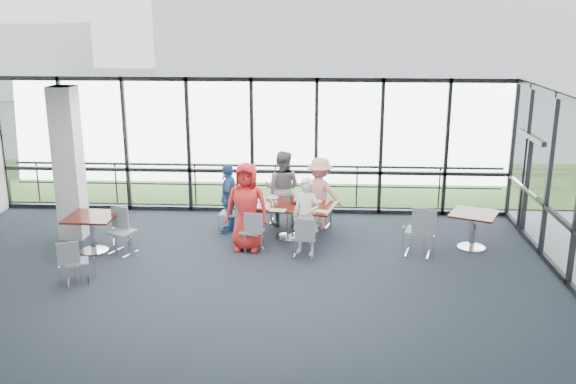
# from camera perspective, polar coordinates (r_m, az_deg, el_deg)

# --- Properties ---
(floor) EXTENTS (12.00, 10.00, 0.02)m
(floor) POSITION_cam_1_polar(r_m,az_deg,el_deg) (10.84, -6.02, -9.72)
(floor) COLOR #202933
(floor) RESTS_ON ground
(ceiling) EXTENTS (12.00, 10.00, 0.04)m
(ceiling) POSITION_cam_1_polar(r_m,az_deg,el_deg) (9.90, -6.55, 7.31)
(ceiling) COLOR white
(ceiling) RESTS_ON ground
(curtain_wall_back) EXTENTS (12.00, 0.10, 3.20)m
(curtain_wall_back) POSITION_cam_1_polar(r_m,az_deg,el_deg) (15.05, -3.21, 4.08)
(curtain_wall_back) COLOR white
(curtain_wall_back) RESTS_ON ground
(exit_door) EXTENTS (0.12, 1.60, 2.10)m
(exit_door) POSITION_cam_1_polar(r_m,az_deg,el_deg) (14.54, 20.46, 0.45)
(exit_door) COLOR black
(exit_door) RESTS_ON ground
(structural_column) EXTENTS (0.50, 0.50, 3.20)m
(structural_column) POSITION_cam_1_polar(r_m,az_deg,el_deg) (14.03, -18.92, 2.39)
(structural_column) COLOR silver
(structural_column) RESTS_ON ground
(apron) EXTENTS (80.00, 70.00, 0.02)m
(apron) POSITION_cam_1_polar(r_m,az_deg,el_deg) (20.26, -1.59, 2.45)
(apron) COLOR gray
(apron) RESTS_ON ground
(grass_strip) EXTENTS (80.00, 5.00, 0.01)m
(grass_strip) POSITION_cam_1_polar(r_m,az_deg,el_deg) (18.32, -2.11, 1.11)
(grass_strip) COLOR #326128
(grass_strip) RESTS_ON ground
(hangar_main) EXTENTS (24.00, 10.00, 6.00)m
(hangar_main) POSITION_cam_1_polar(r_m,az_deg,el_deg) (41.75, 6.59, 13.39)
(hangar_main) COLOR silver
(hangar_main) RESTS_ON ground
(guard_rail) EXTENTS (12.00, 0.06, 0.06)m
(guard_rail) POSITION_cam_1_polar(r_m,az_deg,el_deg) (15.89, -2.91, 0.63)
(guard_rail) COLOR #2D2D33
(guard_rail) RESTS_ON ground
(main_table) EXTENTS (2.10, 1.48, 0.75)m
(main_table) POSITION_cam_1_polar(r_m,az_deg,el_deg) (13.45, 0.07, -1.61)
(main_table) COLOR #3C0F0E
(main_table) RESTS_ON ground
(side_table_left) EXTENTS (0.95, 0.95, 0.75)m
(side_table_left) POSITION_cam_1_polar(r_m,az_deg,el_deg) (13.28, -17.04, -2.46)
(side_table_left) COLOR #3C0F0E
(side_table_left) RESTS_ON ground
(side_table_right) EXTENTS (1.13, 1.13, 0.75)m
(side_table_right) POSITION_cam_1_polar(r_m,az_deg,el_deg) (13.40, 16.17, -2.27)
(side_table_right) COLOR #3C0F0E
(side_table_right) RESTS_ON ground
(diner_near_left) EXTENTS (0.94, 0.68, 1.79)m
(diner_near_left) POSITION_cam_1_polar(r_m,az_deg,el_deg) (12.76, -3.68, -1.32)
(diner_near_left) COLOR red
(diner_near_left) RESTS_ON ground
(diner_near_right) EXTENTS (0.67, 0.59, 1.54)m
(diner_near_right) POSITION_cam_1_polar(r_m,az_deg,el_deg) (12.56, 1.62, -2.19)
(diner_near_right) COLOR white
(diner_near_right) RESTS_ON ground
(diner_far_left) EXTENTS (0.91, 0.66, 1.70)m
(diner_far_left) POSITION_cam_1_polar(r_m,az_deg,el_deg) (14.25, -0.51, 0.33)
(diner_far_left) COLOR slate
(diner_far_left) RESTS_ON ground
(diner_far_right) EXTENTS (1.15, 0.88, 1.59)m
(diner_far_right) POSITION_cam_1_polar(r_m,az_deg,el_deg) (14.07, 2.85, -0.11)
(diner_far_right) COLOR pink
(diner_far_right) RESTS_ON ground
(diner_end) EXTENTS (0.53, 0.92, 1.52)m
(diner_end) POSITION_cam_1_polar(r_m,az_deg,el_deg) (13.86, -5.29, -0.55)
(diner_end) COLOR #315A94
(diner_end) RESTS_ON ground
(chair_main_nl) EXTENTS (0.50, 0.50, 0.83)m
(chair_main_nl) POSITION_cam_1_polar(r_m,az_deg,el_deg) (12.80, -3.23, -3.53)
(chair_main_nl) COLOR gray
(chair_main_nl) RESTS_ON ground
(chair_main_nr) EXTENTS (0.47, 0.47, 0.82)m
(chair_main_nr) POSITION_cam_1_polar(r_m,az_deg,el_deg) (12.48, 1.38, -4.04)
(chair_main_nr) COLOR gray
(chair_main_nr) RESTS_ON ground
(chair_main_fl) EXTENTS (0.46, 0.46, 0.88)m
(chair_main_fl) POSITION_cam_1_polar(r_m,az_deg,el_deg) (14.52, -0.74, -1.04)
(chair_main_fl) COLOR gray
(chair_main_fl) RESTS_ON ground
(chair_main_fr) EXTENTS (0.58, 0.58, 0.96)m
(chair_main_fr) POSITION_cam_1_polar(r_m,az_deg,el_deg) (14.29, 2.82, -1.18)
(chair_main_fr) COLOR gray
(chair_main_fr) RESTS_ON ground
(chair_main_end) EXTENTS (0.45, 0.45, 0.82)m
(chair_main_end) POSITION_cam_1_polar(r_m,az_deg,el_deg) (13.99, -5.24, -1.91)
(chair_main_end) COLOR gray
(chair_main_end) RESTS_ON ground
(chair_spare_la) EXTENTS (0.51, 0.51, 0.81)m
(chair_spare_la) POSITION_cam_1_polar(r_m,az_deg,el_deg) (11.90, -18.27, -5.91)
(chair_spare_la) COLOR gray
(chair_spare_la) RESTS_ON ground
(chair_spare_lb) EXTENTS (0.58, 0.58, 0.90)m
(chair_spare_lb) POSITION_cam_1_polar(r_m,az_deg,el_deg) (13.07, -14.55, -3.45)
(chair_spare_lb) COLOR gray
(chair_spare_lb) RESTS_ON ground
(chair_spare_r) EXTENTS (0.59, 0.59, 0.99)m
(chair_spare_r) POSITION_cam_1_polar(r_m,az_deg,el_deg) (12.83, 11.54, -3.41)
(chair_spare_r) COLOR gray
(chair_spare_r) RESTS_ON ground
(plate_nl) EXTENTS (0.27, 0.27, 0.01)m
(plate_nl) POSITION_cam_1_polar(r_m,az_deg,el_deg) (13.25, -2.44, -1.29)
(plate_nl) COLOR white
(plate_nl) RESTS_ON main_table
(plate_nr) EXTENTS (0.25, 0.25, 0.01)m
(plate_nr) POSITION_cam_1_polar(r_m,az_deg,el_deg) (12.95, 1.97, -1.69)
(plate_nr) COLOR white
(plate_nr) RESTS_ON main_table
(plate_fl) EXTENTS (0.27, 0.27, 0.01)m
(plate_fl) POSITION_cam_1_polar(r_m,az_deg,el_deg) (13.88, -1.39, -0.48)
(plate_fl) COLOR white
(plate_fl) RESTS_ON main_table
(plate_fr) EXTENTS (0.28, 0.28, 0.01)m
(plate_fr) POSITION_cam_1_polar(r_m,az_deg,el_deg) (13.61, 2.47, -0.82)
(plate_fr) COLOR white
(plate_fr) RESTS_ON main_table
(plate_end) EXTENTS (0.23, 0.23, 0.01)m
(plate_end) POSITION_cam_1_polar(r_m,az_deg,el_deg) (13.68, -2.99, -0.75)
(plate_end) COLOR white
(plate_end) RESTS_ON main_table
(tumbler_a) EXTENTS (0.07, 0.07, 0.14)m
(tumbler_a) POSITION_cam_1_polar(r_m,az_deg,el_deg) (13.23, -1.45, -1.01)
(tumbler_a) COLOR white
(tumbler_a) RESTS_ON main_table
(tumbler_b) EXTENTS (0.06, 0.06, 0.13)m
(tumbler_b) POSITION_cam_1_polar(r_m,az_deg,el_deg) (13.17, 0.95, -1.12)
(tumbler_b) COLOR white
(tumbler_b) RESTS_ON main_table
(tumbler_c) EXTENTS (0.07, 0.07, 0.15)m
(tumbler_c) POSITION_cam_1_polar(r_m,az_deg,el_deg) (13.66, 0.41, -0.47)
(tumbler_c) COLOR white
(tumbler_c) RESTS_ON main_table
(tumbler_d) EXTENTS (0.07, 0.07, 0.15)m
(tumbler_d) POSITION_cam_1_polar(r_m,az_deg,el_deg) (13.46, -3.07, -0.74)
(tumbler_d) COLOR white
(tumbler_d) RESTS_ON main_table
(menu_a) EXTENTS (0.36, 0.28, 0.00)m
(menu_a) POSITION_cam_1_polar(r_m,az_deg,el_deg) (13.01, -0.91, -1.62)
(menu_a) COLOR silver
(menu_a) RESTS_ON main_table
(menu_b) EXTENTS (0.33, 0.27, 0.00)m
(menu_b) POSITION_cam_1_polar(r_m,az_deg,el_deg) (12.97, 3.01, -1.71)
(menu_b) COLOR silver
(menu_b) RESTS_ON main_table
(menu_c) EXTENTS (0.28, 0.19, 0.00)m
(menu_c) POSITION_cam_1_polar(r_m,az_deg,el_deg) (13.75, 0.93, -0.67)
(menu_c) COLOR silver
(menu_c) RESTS_ON main_table
(condiment_caddy) EXTENTS (0.10, 0.07, 0.04)m
(condiment_caddy) POSITION_cam_1_polar(r_m,az_deg,el_deg) (13.43, 0.52, -0.99)
(condiment_caddy) COLOR black
(condiment_caddy) RESTS_ON main_table
(ketchup_bottle) EXTENTS (0.06, 0.06, 0.18)m
(ketchup_bottle) POSITION_cam_1_polar(r_m,az_deg,el_deg) (13.39, 0.37, -0.72)
(ketchup_bottle) COLOR maroon
(ketchup_bottle) RESTS_ON main_table
(green_bottle) EXTENTS (0.05, 0.05, 0.20)m
(green_bottle) POSITION_cam_1_polar(r_m,az_deg,el_deg) (13.40, 0.24, -0.67)
(green_bottle) COLOR #186832
(green_bottle) RESTS_ON main_table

